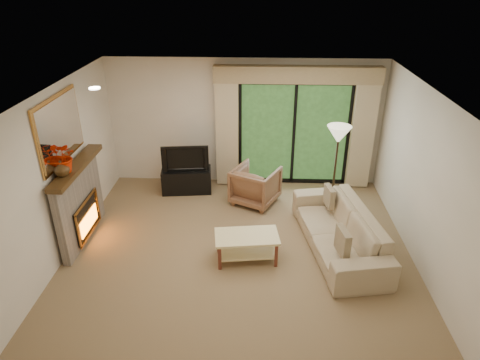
{
  "coord_description": "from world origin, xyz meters",
  "views": [
    {
      "loc": [
        0.27,
        -5.78,
        4.14
      ],
      "look_at": [
        0.0,
        0.3,
        1.1
      ],
      "focal_mm": 32.0,
      "sensor_mm": 36.0,
      "label": 1
    }
  ],
  "objects_px": {
    "armchair": "(255,185)",
    "sofa": "(339,229)",
    "coffee_table": "(247,247)",
    "media_console": "(187,180)"
  },
  "relations": [
    {
      "from": "media_console",
      "to": "sofa",
      "type": "height_order",
      "value": "sofa"
    },
    {
      "from": "media_console",
      "to": "sofa",
      "type": "relative_size",
      "value": 0.41
    },
    {
      "from": "armchair",
      "to": "coffee_table",
      "type": "height_order",
      "value": "armchair"
    },
    {
      "from": "media_console",
      "to": "armchair",
      "type": "relative_size",
      "value": 1.22
    },
    {
      "from": "armchair",
      "to": "media_console",
      "type": "bearing_deg",
      "value": 10.46
    },
    {
      "from": "armchair",
      "to": "sofa",
      "type": "xyz_separation_m",
      "value": [
        1.36,
        -1.46,
        -0.02
      ]
    },
    {
      "from": "armchair",
      "to": "sofa",
      "type": "bearing_deg",
      "value": 159.38
    },
    {
      "from": "armchair",
      "to": "coffee_table",
      "type": "relative_size",
      "value": 0.83
    },
    {
      "from": "armchair",
      "to": "sofa",
      "type": "relative_size",
      "value": 0.34
    },
    {
      "from": "coffee_table",
      "to": "sofa",
      "type": "bearing_deg",
      "value": 6.87
    }
  ]
}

